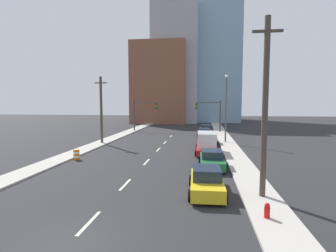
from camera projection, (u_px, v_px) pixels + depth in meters
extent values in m
plane|color=#262628|center=(66.00, 247.00, 9.76)|extent=(200.00, 200.00, 0.00)
cube|color=#ADA89E|center=(140.00, 127.00, 56.24)|extent=(2.16, 91.95, 0.14)
cube|color=#ADA89E|center=(218.00, 128.00, 54.08)|extent=(2.16, 91.95, 0.14)
cube|color=beige|center=(89.00, 223.00, 11.74)|extent=(0.16, 2.40, 0.01)
cube|color=beige|center=(125.00, 184.00, 17.21)|extent=(0.16, 2.40, 0.01)
cube|color=beige|center=(147.00, 162.00, 23.76)|extent=(0.16, 2.40, 0.01)
cube|color=beige|center=(158.00, 150.00, 29.98)|extent=(0.16, 2.40, 0.01)
cube|color=beige|center=(165.00, 142.00, 35.41)|extent=(0.16, 2.40, 0.01)
cube|color=beige|center=(171.00, 136.00, 42.18)|extent=(0.16, 2.40, 0.01)
cube|color=brown|center=(161.00, 84.00, 72.29)|extent=(14.00, 16.00, 20.90)
cube|color=#99999E|center=(177.00, 68.00, 75.27)|extent=(12.00, 20.00, 30.84)
cube|color=#7A9EB7|center=(215.00, 66.00, 77.72)|extent=(13.00, 20.00, 32.39)
cylinder|color=#38383D|center=(134.00, 116.00, 49.28)|extent=(0.24, 0.24, 5.78)
cylinder|color=#38383D|center=(145.00, 103.00, 48.78)|extent=(4.28, 0.16, 0.16)
cube|color=#194C1E|center=(157.00, 106.00, 48.55)|extent=(0.34, 0.32, 1.10)
cylinder|color=#4C0C0C|center=(156.00, 104.00, 48.35)|extent=(0.22, 0.04, 0.22)
cylinder|color=yellow|center=(156.00, 106.00, 48.39)|extent=(0.22, 0.04, 0.22)
cylinder|color=#0C3F14|center=(156.00, 108.00, 48.42)|extent=(0.22, 0.04, 0.22)
cylinder|color=#38383D|center=(220.00, 116.00, 47.20)|extent=(0.24, 0.24, 5.78)
cylinder|color=#38383D|center=(208.00, 103.00, 47.26)|extent=(4.28, 0.16, 0.16)
cube|color=#194C1E|center=(196.00, 106.00, 47.59)|extent=(0.34, 0.32, 1.10)
cylinder|color=#4C0C0C|center=(196.00, 104.00, 47.40)|extent=(0.22, 0.04, 0.22)
cylinder|color=yellow|center=(196.00, 106.00, 47.43)|extent=(0.22, 0.04, 0.22)
cylinder|color=#0C3F14|center=(196.00, 108.00, 47.46)|extent=(0.22, 0.04, 0.22)
cylinder|color=#473D33|center=(265.00, 110.00, 14.29)|extent=(0.32, 0.32, 9.97)
cube|color=#473D33|center=(268.00, 31.00, 13.92)|extent=(1.60, 0.14, 0.14)
cylinder|color=#473D33|center=(101.00, 110.00, 34.02)|extent=(0.32, 0.32, 8.71)
cube|color=#473D33|center=(101.00, 83.00, 33.70)|extent=(1.60, 0.14, 0.14)
cylinder|color=orange|center=(77.00, 159.00, 24.73)|extent=(0.56, 0.56, 0.19)
cylinder|color=white|center=(76.00, 157.00, 24.71)|extent=(0.56, 0.56, 0.19)
cylinder|color=orange|center=(76.00, 155.00, 24.69)|extent=(0.56, 0.56, 0.19)
cylinder|color=white|center=(76.00, 153.00, 24.68)|extent=(0.56, 0.56, 0.19)
cylinder|color=orange|center=(76.00, 151.00, 24.66)|extent=(0.56, 0.56, 0.19)
cylinder|color=#4C4C51|center=(226.00, 111.00, 34.50)|extent=(0.20, 0.20, 8.56)
sphere|color=white|center=(227.00, 76.00, 34.10)|extent=(0.44, 0.44, 0.44)
cylinder|color=red|center=(267.00, 214.00, 11.91)|extent=(0.26, 0.26, 0.65)
sphere|color=red|center=(267.00, 205.00, 11.87)|extent=(0.23, 0.23, 0.23)
cube|color=gold|center=(207.00, 184.00, 15.57)|extent=(1.97, 4.57, 0.72)
cube|color=#1E2838|center=(207.00, 173.00, 15.51)|extent=(1.68, 2.08, 0.65)
cylinder|color=black|center=(191.00, 180.00, 17.07)|extent=(0.24, 0.66, 0.66)
cylinder|color=black|center=(220.00, 181.00, 16.88)|extent=(0.24, 0.66, 0.66)
cylinder|color=black|center=(190.00, 195.00, 14.29)|extent=(0.24, 0.66, 0.66)
cylinder|color=black|center=(225.00, 196.00, 14.10)|extent=(0.24, 0.66, 0.66)
cube|color=#1E6033|center=(212.00, 161.00, 21.71)|extent=(1.97, 4.67, 0.64)
cube|color=#1E2838|center=(212.00, 154.00, 21.65)|extent=(1.70, 2.11, 0.61)
cylinder|color=black|center=(200.00, 159.00, 23.26)|extent=(0.23, 0.72, 0.71)
cylinder|color=black|center=(222.00, 160.00, 23.04)|extent=(0.23, 0.72, 0.71)
cylinder|color=black|center=(200.00, 167.00, 20.41)|extent=(0.23, 0.72, 0.71)
cylinder|color=black|center=(226.00, 168.00, 20.19)|extent=(0.23, 0.72, 0.71)
cube|color=red|center=(207.00, 149.00, 27.95)|extent=(2.15, 6.10, 0.61)
cube|color=silver|center=(207.00, 139.00, 27.56)|extent=(1.88, 3.78, 1.46)
cylinder|color=black|center=(197.00, 147.00, 29.97)|extent=(0.22, 0.65, 0.65)
cylinder|color=black|center=(216.00, 147.00, 29.68)|extent=(0.22, 0.65, 0.65)
cylinder|color=black|center=(196.00, 153.00, 26.25)|extent=(0.22, 0.65, 0.65)
cylinder|color=black|center=(218.00, 154.00, 25.95)|extent=(0.22, 0.65, 0.65)
cube|color=#141E47|center=(209.00, 140.00, 34.05)|extent=(1.83, 4.63, 0.69)
cube|color=#1E2838|center=(209.00, 135.00, 33.99)|extent=(1.60, 2.09, 0.62)
cylinder|color=black|center=(202.00, 140.00, 35.61)|extent=(0.22, 0.61, 0.61)
cylinder|color=black|center=(216.00, 140.00, 35.36)|extent=(0.22, 0.61, 0.61)
cylinder|color=black|center=(202.00, 143.00, 32.78)|extent=(0.22, 0.61, 0.61)
cylinder|color=black|center=(217.00, 144.00, 32.53)|extent=(0.22, 0.61, 0.61)
cube|color=silver|center=(204.00, 135.00, 39.92)|extent=(2.04, 4.60, 0.69)
cube|color=#1E2838|center=(204.00, 130.00, 39.86)|extent=(1.70, 2.11, 0.62)
cylinder|color=black|center=(198.00, 135.00, 41.40)|extent=(0.25, 0.63, 0.62)
cylinder|color=black|center=(210.00, 135.00, 41.25)|extent=(0.25, 0.63, 0.62)
cylinder|color=black|center=(198.00, 137.00, 38.62)|extent=(0.25, 0.63, 0.62)
cylinder|color=black|center=(211.00, 137.00, 38.47)|extent=(0.25, 0.63, 0.62)
cube|color=maroon|center=(206.00, 130.00, 45.69)|extent=(1.87, 4.63, 0.68)
cube|color=#1E2838|center=(206.00, 127.00, 45.63)|extent=(1.63, 2.09, 0.63)
cylinder|color=black|center=(200.00, 131.00, 47.24)|extent=(0.22, 0.70, 0.69)
cylinder|color=black|center=(211.00, 131.00, 47.00)|extent=(0.22, 0.70, 0.69)
cylinder|color=black|center=(200.00, 132.00, 44.41)|extent=(0.22, 0.70, 0.69)
cylinder|color=black|center=(212.00, 132.00, 44.17)|extent=(0.22, 0.70, 0.69)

